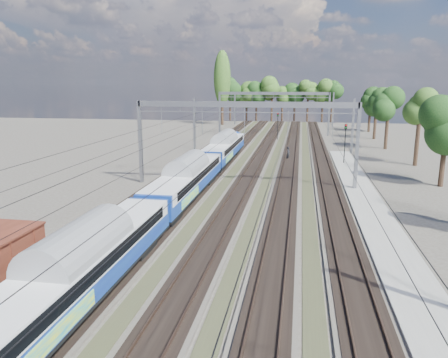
% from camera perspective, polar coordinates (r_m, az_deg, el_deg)
% --- Properties ---
extents(ground, '(220.00, 220.00, 0.00)m').
position_cam_1_polar(ground, '(19.69, -9.52, -21.36)').
color(ground, '#47423A').
rests_on(ground, ground).
extents(track_bed, '(21.00, 130.00, 0.34)m').
position_cam_1_polar(track_bed, '(61.58, 4.39, 2.34)').
color(track_bed, '#47423A').
rests_on(track_bed, ground).
extents(platform, '(3.00, 70.00, 0.30)m').
position_cam_1_polar(platform, '(37.47, 19.12, -4.91)').
color(platform, gray).
rests_on(platform, ground).
extents(catenary, '(25.65, 130.00, 9.00)m').
position_cam_1_polar(catenary, '(68.40, 5.40, 8.65)').
color(catenary, gray).
rests_on(catenary, ground).
extents(tree_belt, '(39.93, 100.24, 11.82)m').
position_cam_1_polar(tree_belt, '(112.80, 9.88, 11.08)').
color(tree_belt, black).
rests_on(tree_belt, ground).
extents(poplar, '(4.40, 4.40, 19.04)m').
position_cam_1_polar(poplar, '(115.15, -0.23, 12.98)').
color(poplar, black).
rests_on(poplar, ground).
extents(emu_train, '(2.90, 61.40, 4.24)m').
position_cam_1_polar(emu_train, '(40.53, -4.98, 0.46)').
color(emu_train, black).
rests_on(emu_train, ground).
extents(worker, '(0.58, 0.76, 1.89)m').
position_cam_1_polar(worker, '(63.54, 8.39, 3.33)').
color(worker, black).
rests_on(worker, ground).
extents(signal_near, '(0.34, 0.31, 5.21)m').
position_cam_1_polar(signal_near, '(85.11, 7.03, 7.27)').
color(signal_near, black).
rests_on(signal_near, ground).
extents(signal_far, '(0.37, 0.33, 5.54)m').
position_cam_1_polar(signal_far, '(60.74, 15.54, 5.03)').
color(signal_far, black).
rests_on(signal_far, ground).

